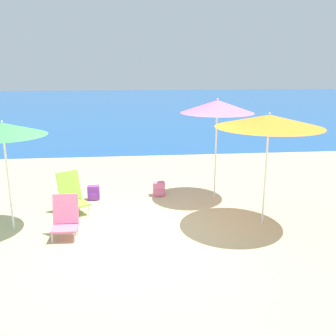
{
  "coord_description": "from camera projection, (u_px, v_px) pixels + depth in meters",
  "views": [
    {
      "loc": [
        -0.2,
        -6.19,
        2.92
      ],
      "look_at": [
        0.57,
        0.95,
        1.0
      ],
      "focal_mm": 40.0,
      "sensor_mm": 36.0,
      "label": 1
    }
  ],
  "objects": [
    {
      "name": "beach_umbrella_orange",
      "position": [
        269.0,
        121.0,
        6.72
      ],
      "size": [
        1.95,
        1.95,
        2.15
      ],
      "color": "white",
      "rests_on": "ground"
    },
    {
      "name": "beach_umbrella_pink",
      "position": [
        217.0,
        107.0,
        8.25
      ],
      "size": [
        1.64,
        1.64,
        2.28
      ],
      "color": "white",
      "rests_on": "ground"
    },
    {
      "name": "ground_plane",
      "position": [
        142.0,
        236.0,
        6.72
      ],
      "size": [
        60.0,
        60.0,
        0.0
      ],
      "primitive_type": "plane",
      "color": "#C6B284"
    },
    {
      "name": "backpack_pink",
      "position": [
        159.0,
        189.0,
        8.84
      ],
      "size": [
        0.28,
        0.26,
        0.32
      ],
      "color": "pink",
      "rests_on": "ground"
    },
    {
      "name": "backpack_purple",
      "position": [
        94.0,
        193.0,
        8.56
      ],
      "size": [
        0.26,
        0.21,
        0.33
      ],
      "color": "purple",
      "rests_on": "ground"
    },
    {
      "name": "beach_chair_pink",
      "position": [
        65.0,
        217.0,
        6.63
      ],
      "size": [
        0.46,
        0.49,
        0.75
      ],
      "rotation": [
        0.0,
        0.0,
        -0.02
      ],
      "color": "silver",
      "rests_on": "ground"
    },
    {
      "name": "sea_water",
      "position": [
        130.0,
        103.0,
        32.05
      ],
      "size": [
        60.0,
        40.0,
        0.01
      ],
      "color": "#1E5699",
      "rests_on": "ground"
    },
    {
      "name": "beach_umbrella_green",
      "position": [
        2.0,
        129.0,
        6.56
      ],
      "size": [
        1.52,
        1.52,
        2.04
      ],
      "color": "white",
      "rests_on": "ground"
    },
    {
      "name": "beach_chair_lime",
      "position": [
        72.0,
        194.0,
        7.75
      ],
      "size": [
        0.72,
        0.77,
        0.85
      ],
      "rotation": [
        0.0,
        0.0,
        0.55
      ],
      "color": "silver",
      "rests_on": "ground"
    }
  ]
}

